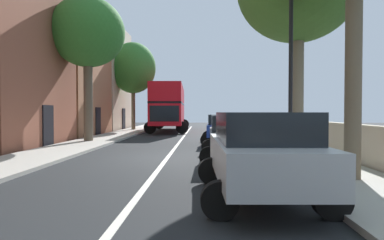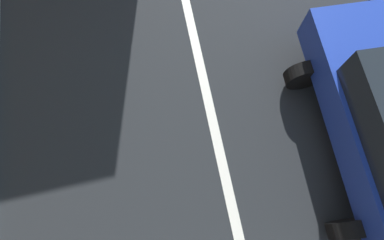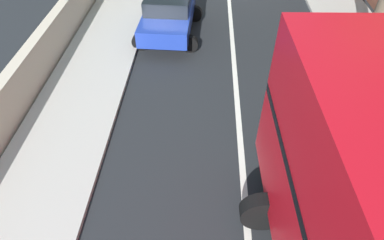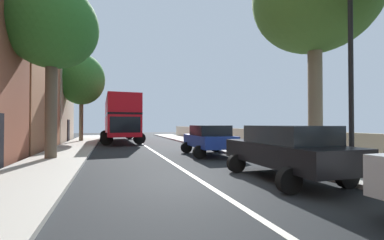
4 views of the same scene
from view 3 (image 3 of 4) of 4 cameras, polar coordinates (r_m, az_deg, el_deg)
The scene contains 1 object.
parked_car_blue_right_2 at distance 13.27m, azimuth -4.06°, elevation 18.33°, with size 2.56×4.00×1.61m.
Camera 3 is at (1.03, 17.52, 6.62)m, focal length 30.55 mm.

